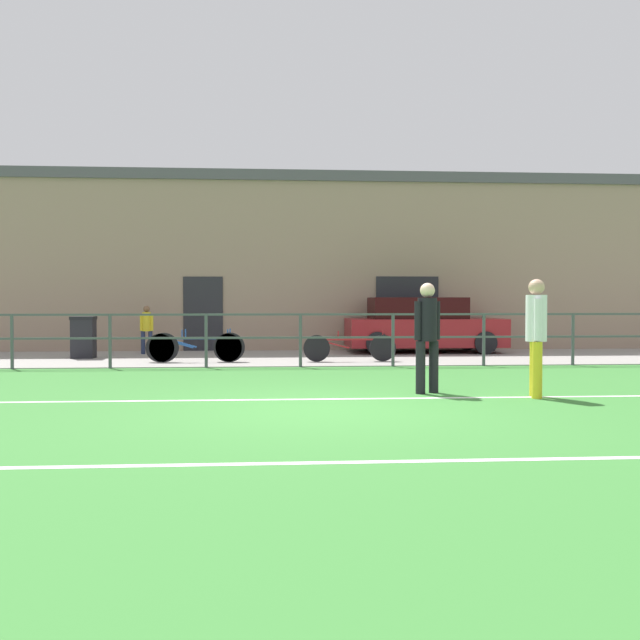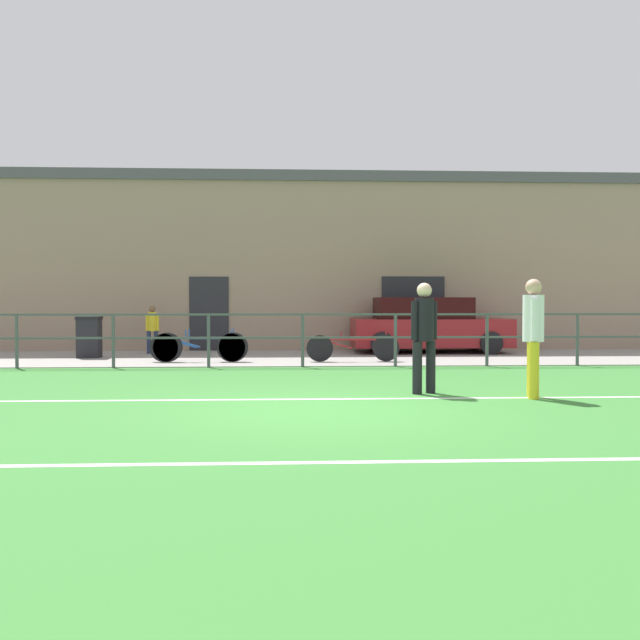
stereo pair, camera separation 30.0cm
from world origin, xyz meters
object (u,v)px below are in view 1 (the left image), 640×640
object	(u,v)px
bicycle_parked_2	(350,348)
bicycle_parked_3	(197,347)
parked_car_red	(422,326)
spectator_child	(147,327)
bicycle_parked_0	(194,347)
player_goalkeeper	(427,331)
trash_bin_0	(83,337)
player_striker	(536,330)

from	to	relation	value
bicycle_parked_2	bicycle_parked_3	size ratio (longest dim) A/B	0.99
bicycle_parked_3	parked_car_red	bearing A→B (deg)	25.16
spectator_child	bicycle_parked_0	bearing A→B (deg)	113.82
player_goalkeeper	trash_bin_0	xyz separation A→B (m)	(-6.92, 7.05, -0.42)
bicycle_parked_3	trash_bin_0	bearing A→B (deg)	154.71
player_goalkeeper	player_striker	xyz separation A→B (m)	(1.49, -0.57, 0.03)
bicycle_parked_3	trash_bin_0	distance (m)	3.19
parked_car_red	bicycle_parked_0	bearing A→B (deg)	-155.11
player_striker	bicycle_parked_0	size ratio (longest dim) A/B	0.79
bicycle_parked_0	bicycle_parked_3	world-z (taller)	bicycle_parked_3
bicycle_parked_0	player_goalkeeper	bearing A→B (deg)	-54.13
player_striker	bicycle_parked_3	xyz separation A→B (m)	(-5.53, 6.26, -0.61)
spectator_child	bicycle_parked_2	size ratio (longest dim) A/B	0.59
player_striker	spectator_child	distance (m)	11.38
player_striker	spectator_child	world-z (taller)	player_striker
trash_bin_0	bicycle_parked_0	bearing A→B (deg)	-25.87
bicycle_parked_2	player_striker	bearing A→B (deg)	-71.70
spectator_child	parked_car_red	distance (m)	7.38
spectator_child	player_goalkeeper	bearing A→B (deg)	118.18
player_striker	bicycle_parked_0	world-z (taller)	player_striker
player_goalkeeper	bicycle_parked_3	bearing A→B (deg)	-79.26
trash_bin_0	bicycle_parked_3	bearing A→B (deg)	-25.29
parked_car_red	bicycle_parked_2	size ratio (longest dim) A/B	1.96
bicycle_parked_0	player_striker	bearing A→B (deg)	-48.16
player_striker	parked_car_red	xyz separation A→B (m)	(0.28, 8.99, -0.25)
spectator_child	parked_car_red	size ratio (longest dim) A/B	0.30
spectator_child	bicycle_parked_3	size ratio (longest dim) A/B	0.59
player_striker	bicycle_parked_3	world-z (taller)	player_striker
player_goalkeeper	parked_car_red	size ratio (longest dim) A/B	0.40
bicycle_parked_2	player_goalkeeper	bearing A→B (deg)	-84.39
bicycle_parked_2	bicycle_parked_3	distance (m)	3.50
parked_car_red	bicycle_parked_3	xyz separation A→B (m)	(-5.81, -2.73, -0.36)
parked_car_red	trash_bin_0	bearing A→B (deg)	-171.04
player_goalkeeper	trash_bin_0	bearing A→B (deg)	-70.18
parked_car_red	bicycle_parked_2	bearing A→B (deg)	-129.38
player_goalkeeper	bicycle_parked_0	xyz separation A→B (m)	(-4.12, 5.69, -0.60)
player_striker	bicycle_parked_2	xyz separation A→B (m)	(-2.04, 6.17, -0.64)
player_striker	bicycle_parked_2	bearing A→B (deg)	-147.74
player_striker	spectator_child	xyz separation A→B (m)	(-7.10, 8.89, -0.24)
parked_car_red	trash_bin_0	xyz separation A→B (m)	(-8.69, -1.37, -0.20)
player_striker	trash_bin_0	size ratio (longest dim) A/B	1.70
bicycle_parked_0	bicycle_parked_2	xyz separation A→B (m)	(3.57, -0.10, -0.02)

